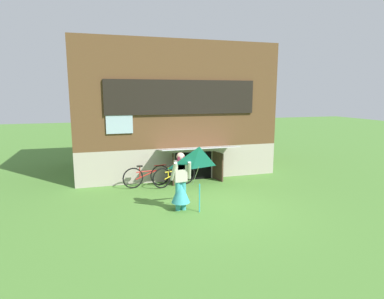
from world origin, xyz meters
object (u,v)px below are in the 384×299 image
(kite, at_px, (199,164))
(bicycle_yellow, at_px, (174,176))
(bicycle_red, at_px, (147,176))
(person, at_px, (181,186))

(kite, distance_m, bicycle_yellow, 3.08)
(kite, bearing_deg, bicycle_red, 106.34)
(kite, xyz_separation_m, bicycle_red, (-0.92, 3.12, -1.02))
(kite, xyz_separation_m, bicycle_yellow, (0.02, 2.91, -1.03))
(person, xyz_separation_m, bicycle_yellow, (0.38, 2.36, -0.32))
(bicycle_yellow, bearing_deg, bicycle_red, 151.65)
(kite, bearing_deg, bicycle_yellow, 89.58)
(person, bearing_deg, bicycle_yellow, 58.55)
(person, height_order, kite, kite)
(kite, height_order, bicycle_red, kite)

